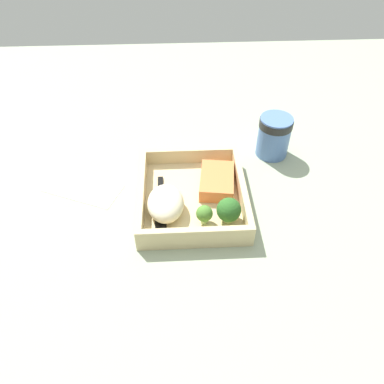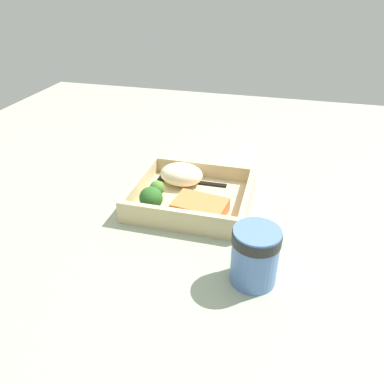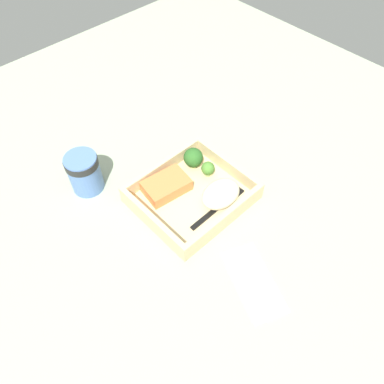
# 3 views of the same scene
# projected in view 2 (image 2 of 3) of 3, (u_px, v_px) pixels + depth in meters

# --- Properties ---
(ground_plane) EXTENTS (1.60, 1.60, 0.02)m
(ground_plane) POSITION_uv_depth(u_px,v_px,m) (192.00, 207.00, 0.80)
(ground_plane) COLOR gray
(takeout_tray) EXTENTS (0.24, 0.21, 0.01)m
(takeout_tray) POSITION_uv_depth(u_px,v_px,m) (192.00, 201.00, 0.79)
(takeout_tray) COLOR #C8B383
(takeout_tray) RESTS_ON ground_plane
(tray_rim) EXTENTS (0.24, 0.21, 0.03)m
(tray_rim) POSITION_uv_depth(u_px,v_px,m) (192.00, 191.00, 0.78)
(tray_rim) COLOR #C8B383
(tray_rim) RESTS_ON takeout_tray
(salmon_fillet) EXTENTS (0.11, 0.08, 0.03)m
(salmon_fillet) POSITION_uv_depth(u_px,v_px,m) (200.00, 208.00, 0.73)
(salmon_fillet) COLOR orange
(salmon_fillet) RESTS_ON takeout_tray
(mashed_potatoes) EXTENTS (0.10, 0.07, 0.05)m
(mashed_potatoes) POSITION_uv_depth(u_px,v_px,m) (181.00, 174.00, 0.83)
(mashed_potatoes) COLOR beige
(mashed_potatoes) RESTS_ON takeout_tray
(broccoli_floret_1) EXTENTS (0.05, 0.05, 0.05)m
(broccoli_floret_1) POSITION_uv_depth(u_px,v_px,m) (151.00, 199.00, 0.73)
(broccoli_floret_1) COLOR #8AAA60
(broccoli_floret_1) RESTS_ON takeout_tray
(broccoli_floret_2) EXTENTS (0.03, 0.03, 0.04)m
(broccoli_floret_2) POSITION_uv_depth(u_px,v_px,m) (157.00, 188.00, 0.77)
(broccoli_floret_2) COLOR #8AA864
(broccoli_floret_2) RESTS_ON takeout_tray
(fork) EXTENTS (0.16, 0.02, 0.00)m
(fork) POSITION_uv_depth(u_px,v_px,m) (187.00, 181.00, 0.84)
(fork) COLOR black
(fork) RESTS_ON takeout_tray
(paper_cup) EXTENTS (0.07, 0.07, 0.10)m
(paper_cup) POSITION_uv_depth(u_px,v_px,m) (255.00, 253.00, 0.57)
(paper_cup) COLOR #4F72B1
(paper_cup) RESTS_ON ground_plane
(receipt_slip) EXTENTS (0.13, 0.18, 0.00)m
(receipt_slip) POSITION_uv_depth(u_px,v_px,m) (233.00, 159.00, 0.97)
(receipt_slip) COLOR white
(receipt_slip) RESTS_ON ground_plane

